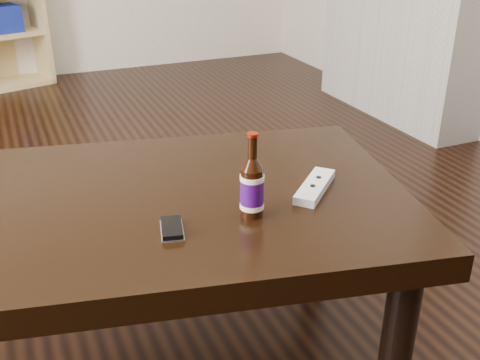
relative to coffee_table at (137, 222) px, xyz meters
name	(u,v)px	position (x,y,z in m)	size (l,w,h in m)	color
floor	(9,325)	(-0.36, 0.31, -0.45)	(5.00, 6.00, 0.01)	black
coffee_table	(137,222)	(0.00, 0.00, 0.00)	(1.50, 1.07, 0.51)	black
beer_bottle	(252,187)	(0.23, -0.19, 0.14)	(0.06, 0.06, 0.20)	black
phone	(172,229)	(0.04, -0.19, 0.08)	(0.07, 0.10, 0.02)	silver
remote	(315,187)	(0.43, -0.14, 0.08)	(0.18, 0.17, 0.02)	silver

